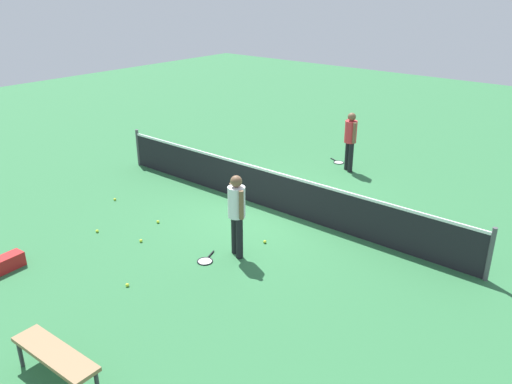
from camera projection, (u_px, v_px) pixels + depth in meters
ground_plane at (272, 209)px, 12.48m from camera, size 40.00×40.00×0.00m
court_net at (272, 189)px, 12.29m from camera, size 10.09×0.09×1.07m
player_near_side at (237, 209)px, 10.00m from camera, size 0.51×0.45×1.70m
player_far_side at (350, 137)px, 14.56m from camera, size 0.48×0.47×1.70m
tennis_racket_near_player at (206, 260)px, 10.16m from camera, size 0.40×0.61×0.03m
tennis_racket_far_player at (338, 162)px, 15.59m from camera, size 0.60×0.42×0.03m
tennis_ball_near_player at (115, 199)px, 12.92m from camera, size 0.07×0.07×0.07m
tennis_ball_by_net at (265, 242)px, 10.84m from camera, size 0.07×0.07×0.07m
tennis_ball_midcourt at (127, 285)px, 9.31m from camera, size 0.07×0.07×0.07m
tennis_ball_baseline at (97, 231)px, 11.29m from camera, size 0.07×0.07×0.07m
tennis_ball_stray_left at (141, 241)px, 10.88m from camera, size 0.07×0.07×0.07m
tennis_ball_stray_right at (158, 222)px, 11.73m from camera, size 0.07×0.07×0.07m
courtside_bench at (55, 356)px, 7.00m from camera, size 1.52×0.47×0.48m
equipment_bag at (4, 264)px, 9.78m from camera, size 0.35×0.82×0.28m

